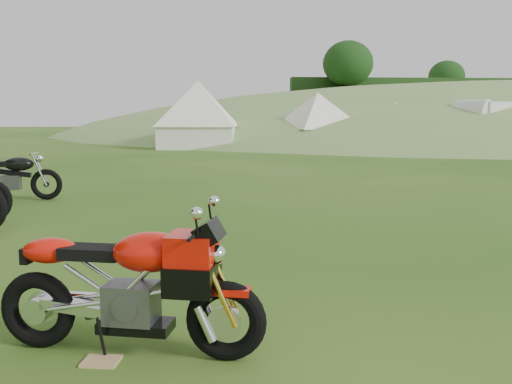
{
  "coord_description": "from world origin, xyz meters",
  "views": [
    {
      "loc": [
        -0.75,
        -4.82,
        1.63
      ],
      "look_at": [
        -0.28,
        0.4,
        0.89
      ],
      "focal_mm": 40.0,
      "sensor_mm": 36.0,
      "label": 1
    }
  ],
  "objects_px": {
    "tent_left": "(198,116)",
    "vintage_moto_c": "(10,175)",
    "tent_right": "(395,122)",
    "plywood_board": "(101,361)",
    "sport_motorcycle": "(128,277)",
    "caravan": "(499,125)",
    "tent_mid": "(317,120)"
  },
  "relations": [
    {
      "from": "tent_left",
      "to": "vintage_moto_c",
      "type": "bearing_deg",
      "value": -95.67
    },
    {
      "from": "tent_right",
      "to": "plywood_board",
      "type": "bearing_deg",
      "value": -105.98
    },
    {
      "from": "plywood_board",
      "to": "tent_left",
      "type": "bearing_deg",
      "value": 88.96
    },
    {
      "from": "sport_motorcycle",
      "to": "tent_right",
      "type": "xyz_separation_m",
      "value": [
        9.62,
        22.98,
        0.61
      ]
    },
    {
      "from": "caravan",
      "to": "sport_motorcycle",
      "type": "bearing_deg",
      "value": -147.57
    },
    {
      "from": "plywood_board",
      "to": "tent_right",
      "type": "xyz_separation_m",
      "value": [
        9.79,
        23.12,
        1.14
      ]
    },
    {
      "from": "vintage_moto_c",
      "to": "tent_left",
      "type": "height_order",
      "value": "tent_left"
    },
    {
      "from": "vintage_moto_c",
      "to": "sport_motorcycle",
      "type": "bearing_deg",
      "value": -68.37
    },
    {
      "from": "vintage_moto_c",
      "to": "tent_right",
      "type": "xyz_separation_m",
      "value": [
        12.69,
        15.94,
        0.67
      ]
    },
    {
      "from": "sport_motorcycle",
      "to": "vintage_moto_c",
      "type": "height_order",
      "value": "sport_motorcycle"
    },
    {
      "from": "vintage_moto_c",
      "to": "tent_mid",
      "type": "relative_size",
      "value": 0.61
    },
    {
      "from": "plywood_board",
      "to": "tent_right",
      "type": "relative_size",
      "value": 0.09
    },
    {
      "from": "vintage_moto_c",
      "to": "tent_mid",
      "type": "bearing_deg",
      "value": 57.91
    },
    {
      "from": "plywood_board",
      "to": "caravan",
      "type": "xyz_separation_m",
      "value": [
        13.97,
        21.27,
        1.05
      ]
    },
    {
      "from": "sport_motorcycle",
      "to": "caravan",
      "type": "distance_m",
      "value": 25.24
    },
    {
      "from": "tent_left",
      "to": "tent_mid",
      "type": "height_order",
      "value": "tent_left"
    },
    {
      "from": "plywood_board",
      "to": "tent_mid",
      "type": "xyz_separation_m",
      "value": [
        5.82,
        22.19,
        1.26
      ]
    },
    {
      "from": "vintage_moto_c",
      "to": "tent_right",
      "type": "relative_size",
      "value": 0.68
    },
    {
      "from": "vintage_moto_c",
      "to": "tent_right",
      "type": "bearing_deg",
      "value": 49.52
    },
    {
      "from": "vintage_moto_c",
      "to": "tent_left",
      "type": "relative_size",
      "value": 0.54
    },
    {
      "from": "tent_left",
      "to": "tent_right",
      "type": "bearing_deg",
      "value": 10.2
    },
    {
      "from": "tent_right",
      "to": "caravan",
      "type": "height_order",
      "value": "tent_right"
    },
    {
      "from": "vintage_moto_c",
      "to": "caravan",
      "type": "relative_size",
      "value": 0.4
    },
    {
      "from": "vintage_moto_c",
      "to": "tent_mid",
      "type": "distance_m",
      "value": 17.38
    },
    {
      "from": "tent_left",
      "to": "caravan",
      "type": "xyz_separation_m",
      "value": [
        13.56,
        -1.24,
        -0.37
      ]
    },
    {
      "from": "plywood_board",
      "to": "tent_right",
      "type": "bearing_deg",
      "value": 67.05
    },
    {
      "from": "sport_motorcycle",
      "to": "tent_left",
      "type": "distance_m",
      "value": 22.39
    },
    {
      "from": "sport_motorcycle",
      "to": "tent_right",
      "type": "distance_m",
      "value": 24.92
    },
    {
      "from": "vintage_moto_c",
      "to": "tent_left",
      "type": "xyz_separation_m",
      "value": [
        3.31,
        15.34,
        0.96
      ]
    },
    {
      "from": "sport_motorcycle",
      "to": "tent_mid",
      "type": "distance_m",
      "value": 22.77
    },
    {
      "from": "tent_left",
      "to": "caravan",
      "type": "height_order",
      "value": "tent_left"
    },
    {
      "from": "plywood_board",
      "to": "vintage_moto_c",
      "type": "relative_size",
      "value": 0.13
    }
  ]
}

